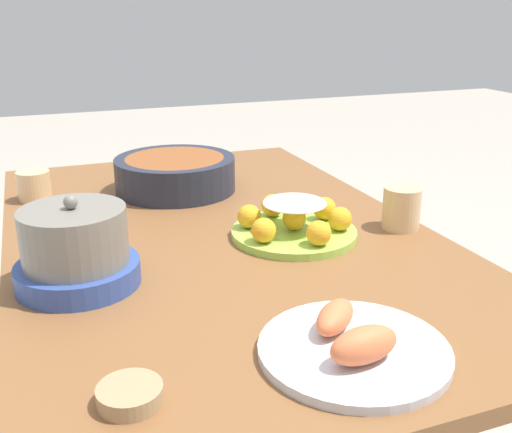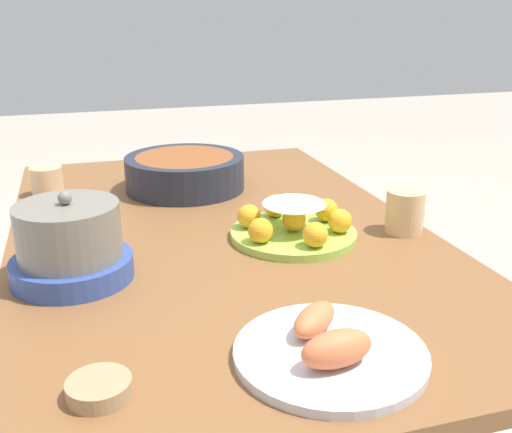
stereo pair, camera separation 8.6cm
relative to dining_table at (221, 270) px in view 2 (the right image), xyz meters
name	(u,v)px [view 2 (the right image)]	position (x,y,z in m)	size (l,w,h in m)	color
dining_table	(221,270)	(0.00, 0.00, 0.00)	(1.38, 0.87, 0.72)	brown
cake_plate	(294,224)	(-0.08, -0.14, 0.12)	(0.26, 0.26, 0.08)	#99CC4C
serving_bowl	(185,171)	(0.33, 0.01, 0.14)	(0.31, 0.31, 0.09)	#232838
sauce_bowl	(99,388)	(-0.52, 0.28, 0.11)	(0.08, 0.08, 0.02)	tan
seafood_platter	(329,348)	(-0.52, -0.03, 0.11)	(0.27, 0.27, 0.06)	silver
cup_near	(405,211)	(-0.12, -0.38, 0.14)	(0.08, 0.08, 0.09)	#DBB27F
cup_far	(47,181)	(0.37, 0.36, 0.13)	(0.08, 0.08, 0.07)	#DBB27F
warming_pot	(70,245)	(-0.16, 0.31, 0.16)	(0.21, 0.21, 0.16)	#334C99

